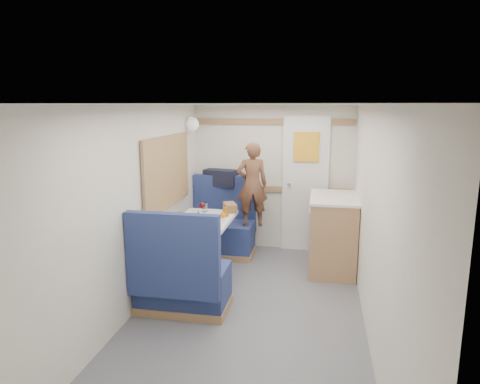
% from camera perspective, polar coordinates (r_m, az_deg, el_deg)
% --- Properties ---
extents(floor, '(4.50, 4.50, 0.00)m').
position_cam_1_polar(floor, '(4.16, 0.59, -17.16)').
color(floor, '#515156').
rests_on(floor, ground).
extents(ceiling, '(4.50, 4.50, 0.00)m').
position_cam_1_polar(ceiling, '(3.65, 0.65, 11.56)').
color(ceiling, silver).
rests_on(ceiling, wall_back).
extents(wall_back, '(2.20, 0.02, 2.00)m').
position_cam_1_polar(wall_back, '(5.97, 4.39, 1.84)').
color(wall_back, silver).
rests_on(wall_back, floor).
extents(wall_left, '(0.02, 4.50, 2.00)m').
position_cam_1_polar(wall_left, '(4.12, -14.66, -2.89)').
color(wall_left, silver).
rests_on(wall_left, floor).
extents(wall_right, '(0.02, 4.50, 2.00)m').
position_cam_1_polar(wall_right, '(3.76, 17.41, -4.39)').
color(wall_right, silver).
rests_on(wall_right, floor).
extents(oak_trim_low, '(2.15, 0.02, 0.08)m').
position_cam_1_polar(oak_trim_low, '(5.97, 4.35, 0.39)').
color(oak_trim_low, olive).
rests_on(oak_trim_low, wall_back).
extents(oak_trim_high, '(2.15, 0.02, 0.08)m').
position_cam_1_polar(oak_trim_high, '(5.87, 4.49, 9.34)').
color(oak_trim_high, olive).
rests_on(oak_trim_high, wall_back).
extents(side_window, '(0.04, 1.30, 0.72)m').
position_cam_1_polar(side_window, '(4.96, -9.71, 2.68)').
color(side_window, gray).
rests_on(side_window, wall_left).
extents(rear_door, '(0.62, 0.12, 1.86)m').
position_cam_1_polar(rear_door, '(5.91, 8.69, 1.37)').
color(rear_door, white).
rests_on(rear_door, wall_back).
extents(dinette_table, '(0.62, 0.92, 0.72)m').
position_cam_1_polar(dinette_table, '(4.98, -4.78, -5.23)').
color(dinette_table, white).
rests_on(dinette_table, floor).
extents(bench_far, '(0.90, 0.59, 1.05)m').
position_cam_1_polar(bench_far, '(5.86, -2.49, -5.34)').
color(bench_far, navy).
rests_on(bench_far, floor).
extents(bench_near, '(0.90, 0.59, 1.05)m').
position_cam_1_polar(bench_near, '(4.30, -7.83, -11.87)').
color(bench_near, navy).
rests_on(bench_near, floor).
extents(ledge, '(0.90, 0.14, 0.04)m').
position_cam_1_polar(ledge, '(5.96, -1.98, 0.69)').
color(ledge, olive).
rests_on(ledge, bench_far).
extents(dome_light, '(0.20, 0.20, 0.20)m').
position_cam_1_polar(dome_light, '(5.70, -6.51, 8.94)').
color(dome_light, white).
rests_on(dome_light, wall_left).
extents(galley_counter, '(0.57, 0.92, 0.92)m').
position_cam_1_polar(galley_counter, '(5.37, 12.20, -5.32)').
color(galley_counter, olive).
rests_on(galley_counter, floor).
extents(person, '(0.45, 0.35, 1.09)m').
position_cam_1_polar(person, '(5.50, 1.62, 1.01)').
color(person, brown).
rests_on(person, bench_far).
extents(duffel_bag, '(0.50, 0.32, 0.22)m').
position_cam_1_polar(duffel_bag, '(5.96, -2.55, 1.95)').
color(duffel_bag, black).
rests_on(duffel_bag, ledge).
extents(tray, '(0.27, 0.34, 0.02)m').
position_cam_1_polar(tray, '(4.73, -4.44, -4.10)').
color(tray, white).
rests_on(tray, dinette_table).
extents(orange_fruit, '(0.07, 0.07, 0.07)m').
position_cam_1_polar(orange_fruit, '(4.86, -2.30, -3.11)').
color(orange_fruit, '#E24B0A').
rests_on(orange_fruit, tray).
extents(cheese_block, '(0.12, 0.09, 0.04)m').
position_cam_1_polar(cheese_block, '(4.81, -3.35, -3.44)').
color(cheese_block, '#D3CA7A').
rests_on(cheese_block, tray).
extents(wine_glass, '(0.08, 0.08, 0.17)m').
position_cam_1_polar(wine_glass, '(5.00, -5.08, -1.87)').
color(wine_glass, white).
rests_on(wine_glass, dinette_table).
extents(tumbler_left, '(0.08, 0.08, 0.12)m').
position_cam_1_polar(tumbler_left, '(4.76, -8.08, -3.42)').
color(tumbler_left, white).
rests_on(tumbler_left, dinette_table).
extents(tumbler_mid, '(0.07, 0.07, 0.11)m').
position_cam_1_polar(tumbler_mid, '(5.24, -4.73, -2.03)').
color(tumbler_mid, white).
rests_on(tumbler_mid, dinette_table).
extents(beer_glass, '(0.07, 0.07, 0.11)m').
position_cam_1_polar(beer_glass, '(5.00, -1.91, -2.66)').
color(beer_glass, '#945915').
rests_on(beer_glass, dinette_table).
extents(pepper_grinder, '(0.03, 0.03, 0.09)m').
position_cam_1_polar(pepper_grinder, '(4.90, -5.48, -3.15)').
color(pepper_grinder, black).
rests_on(pepper_grinder, dinette_table).
extents(salt_grinder, '(0.04, 0.04, 0.09)m').
position_cam_1_polar(salt_grinder, '(4.87, -5.29, -3.20)').
color(salt_grinder, white).
rests_on(salt_grinder, dinette_table).
extents(bread_loaf, '(0.22, 0.28, 0.10)m').
position_cam_1_polar(bread_loaf, '(5.23, -1.35, -2.06)').
color(bread_loaf, brown).
rests_on(bread_loaf, dinette_table).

